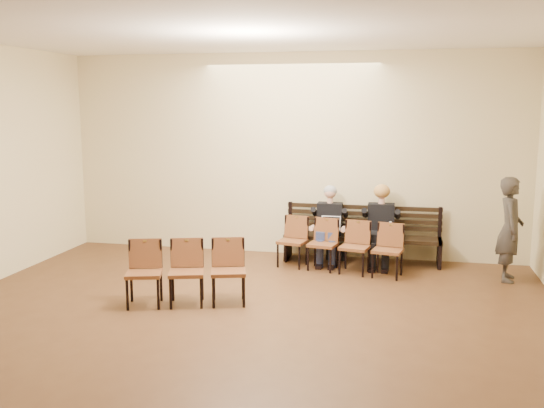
{
  "coord_description": "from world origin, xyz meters",
  "views": [
    {
      "loc": [
        1.93,
        -5.34,
        2.63
      ],
      "look_at": [
        -0.13,
        4.05,
        1.04
      ],
      "focal_mm": 40.0,
      "sensor_mm": 36.0,
      "label": 1
    }
  ],
  "objects_px": {
    "bench": "(362,249)",
    "passerby": "(510,221)",
    "seated_man": "(329,226)",
    "chair_row_front": "(338,246)",
    "water_bottle": "(390,236)",
    "chair_row_back": "(186,273)",
    "bag": "(336,252)",
    "laptop": "(330,232)",
    "seated_woman": "(381,228)"
  },
  "relations": [
    {
      "from": "bench",
      "to": "seated_man",
      "type": "bearing_deg",
      "value": -167.51
    },
    {
      "from": "laptop",
      "to": "passerby",
      "type": "distance_m",
      "value": 2.76
    },
    {
      "from": "bench",
      "to": "chair_row_front",
      "type": "xyz_separation_m",
      "value": [
        -0.32,
        -0.65,
        0.19
      ]
    },
    {
      "from": "seated_woman",
      "to": "laptop",
      "type": "relative_size",
      "value": 3.91
    },
    {
      "from": "laptop",
      "to": "chair_row_back",
      "type": "xyz_separation_m",
      "value": [
        -1.6,
        -2.39,
        -0.13
      ]
    },
    {
      "from": "bench",
      "to": "chair_row_back",
      "type": "xyz_separation_m",
      "value": [
        -2.1,
        -2.7,
        0.21
      ]
    },
    {
      "from": "seated_woman",
      "to": "passerby",
      "type": "bearing_deg",
      "value": -14.05
    },
    {
      "from": "laptop",
      "to": "seated_man",
      "type": "bearing_deg",
      "value": 111.82
    },
    {
      "from": "chair_row_front",
      "to": "chair_row_back",
      "type": "height_order",
      "value": "chair_row_back"
    },
    {
      "from": "water_bottle",
      "to": "seated_woman",
      "type": "bearing_deg",
      "value": 119.51
    },
    {
      "from": "passerby",
      "to": "bag",
      "type": "bearing_deg",
      "value": 80.47
    },
    {
      "from": "laptop",
      "to": "chair_row_front",
      "type": "relative_size",
      "value": 0.16
    },
    {
      "from": "seated_woman",
      "to": "laptop",
      "type": "xyz_separation_m",
      "value": [
        -0.81,
        -0.19,
        -0.05
      ]
    },
    {
      "from": "seated_man",
      "to": "chair_row_back",
      "type": "distance_m",
      "value": 3.02
    },
    {
      "from": "bench",
      "to": "passerby",
      "type": "bearing_deg",
      "value": -15.1
    },
    {
      "from": "bench",
      "to": "seated_man",
      "type": "relative_size",
      "value": 2.1
    },
    {
      "from": "laptop",
      "to": "chair_row_front",
      "type": "height_order",
      "value": "chair_row_front"
    },
    {
      "from": "bag",
      "to": "bench",
      "type": "bearing_deg",
      "value": -12.8
    },
    {
      "from": "seated_man",
      "to": "water_bottle",
      "type": "xyz_separation_m",
      "value": [
        1.01,
        -0.29,
        -0.06
      ]
    },
    {
      "from": "bench",
      "to": "water_bottle",
      "type": "xyz_separation_m",
      "value": [
        0.47,
        -0.41,
        0.33
      ]
    },
    {
      "from": "water_bottle",
      "to": "chair_row_front",
      "type": "relative_size",
      "value": 0.11
    },
    {
      "from": "bag",
      "to": "passerby",
      "type": "xyz_separation_m",
      "value": [
        2.66,
        -0.7,
        0.78
      ]
    },
    {
      "from": "laptop",
      "to": "bench",
      "type": "bearing_deg",
      "value": 41.44
    },
    {
      "from": "bench",
      "to": "passerby",
      "type": "xyz_separation_m",
      "value": [
        2.22,
        -0.6,
        0.68
      ]
    },
    {
      "from": "bench",
      "to": "seated_man",
      "type": "height_order",
      "value": "seated_man"
    },
    {
      "from": "chair_row_front",
      "to": "chair_row_back",
      "type": "bearing_deg",
      "value": -120.09
    },
    {
      "from": "seated_man",
      "to": "passerby",
      "type": "height_order",
      "value": "passerby"
    },
    {
      "from": "seated_woman",
      "to": "seated_man",
      "type": "bearing_deg",
      "value": 180.0
    },
    {
      "from": "seated_woman",
      "to": "water_bottle",
      "type": "distance_m",
      "value": 0.34
    },
    {
      "from": "water_bottle",
      "to": "passerby",
      "type": "xyz_separation_m",
      "value": [
        1.75,
        -0.19,
        0.35
      ]
    },
    {
      "from": "bench",
      "to": "seated_man",
      "type": "xyz_separation_m",
      "value": [
        -0.54,
        -0.12,
        0.39
      ]
    },
    {
      "from": "seated_man",
      "to": "chair_row_front",
      "type": "distance_m",
      "value": 0.61
    },
    {
      "from": "chair_row_back",
      "to": "seated_woman",
      "type": "bearing_deg",
      "value": 30.17
    },
    {
      "from": "bag",
      "to": "passerby",
      "type": "height_order",
      "value": "passerby"
    },
    {
      "from": "seated_woman",
      "to": "passerby",
      "type": "xyz_separation_m",
      "value": [
        1.92,
        -0.48,
        0.29
      ]
    },
    {
      "from": "seated_woman",
      "to": "chair_row_front",
      "type": "xyz_separation_m",
      "value": [
        -0.63,
        -0.53,
        -0.21
      ]
    },
    {
      "from": "seated_woman",
      "to": "bag",
      "type": "distance_m",
      "value": 0.92
    },
    {
      "from": "bag",
      "to": "passerby",
      "type": "relative_size",
      "value": 0.19
    },
    {
      "from": "seated_man",
      "to": "chair_row_front",
      "type": "bearing_deg",
      "value": -67.52
    },
    {
      "from": "water_bottle",
      "to": "passerby",
      "type": "bearing_deg",
      "value": -6.24
    },
    {
      "from": "passerby",
      "to": "chair_row_back",
      "type": "height_order",
      "value": "passerby"
    },
    {
      "from": "laptop",
      "to": "seated_woman",
      "type": "bearing_deg",
      "value": 23.07
    },
    {
      "from": "water_bottle",
      "to": "chair_row_front",
      "type": "bearing_deg",
      "value": -163.0
    },
    {
      "from": "chair_row_front",
      "to": "chair_row_back",
      "type": "xyz_separation_m",
      "value": [
        -1.78,
        -2.05,
        0.02
      ]
    },
    {
      "from": "seated_man",
      "to": "chair_row_front",
      "type": "height_order",
      "value": "seated_man"
    },
    {
      "from": "laptop",
      "to": "water_bottle",
      "type": "bearing_deg",
      "value": 4.14
    },
    {
      "from": "chair_row_front",
      "to": "seated_man",
      "type": "bearing_deg",
      "value": 123.42
    },
    {
      "from": "bench",
      "to": "water_bottle",
      "type": "relative_size",
      "value": 12.1
    },
    {
      "from": "passerby",
      "to": "chair_row_front",
      "type": "distance_m",
      "value": 2.59
    },
    {
      "from": "bench",
      "to": "bag",
      "type": "xyz_separation_m",
      "value": [
        -0.44,
        0.1,
        -0.1
      ]
    }
  ]
}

